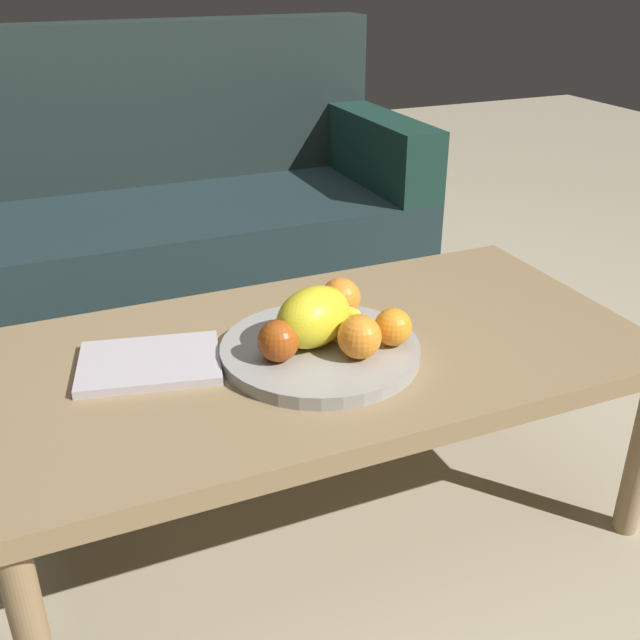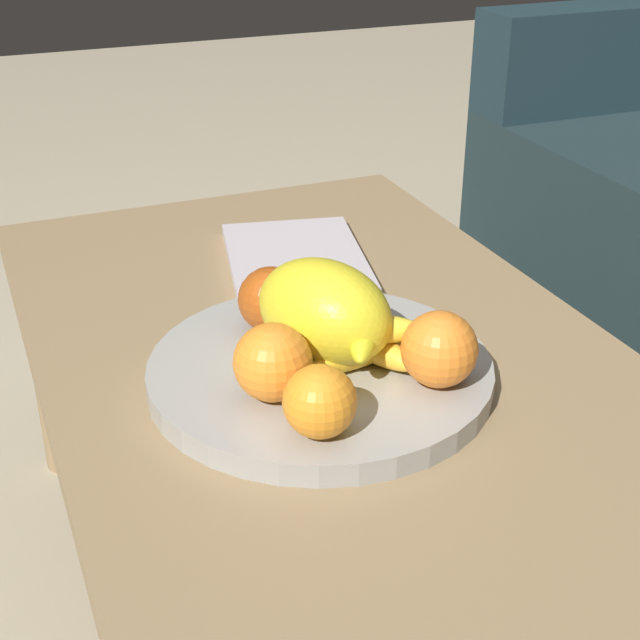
# 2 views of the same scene
# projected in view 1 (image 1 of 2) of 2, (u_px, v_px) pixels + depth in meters

# --- Properties ---
(ground_plane) EXTENTS (8.00, 8.00, 0.00)m
(ground_plane) POSITION_uv_depth(u_px,v_px,m) (321.00, 518.00, 1.59)
(ground_plane) COLOR tan
(coffee_table) EXTENTS (1.23, 0.64, 0.42)m
(coffee_table) POSITION_uv_depth(u_px,v_px,m) (322.00, 365.00, 1.42)
(coffee_table) COLOR #8F7450
(coffee_table) RESTS_ON ground_plane
(couch) EXTENTS (1.70, 0.70, 0.90)m
(couch) POSITION_uv_depth(u_px,v_px,m) (141.00, 231.00, 2.32)
(couch) COLOR #1C2C2E
(couch) RESTS_ON ground_plane
(fruit_bowl) EXTENTS (0.37, 0.37, 0.03)m
(fruit_bowl) POSITION_uv_depth(u_px,v_px,m) (320.00, 350.00, 1.36)
(fruit_bowl) COLOR #9E9C96
(fruit_bowl) RESTS_ON coffee_table
(melon_large_front) EXTENTS (0.19, 0.17, 0.11)m
(melon_large_front) POSITION_uv_depth(u_px,v_px,m) (313.00, 317.00, 1.33)
(melon_large_front) COLOR yellow
(melon_large_front) RESTS_ON fruit_bowl
(orange_front) EXTENTS (0.07, 0.07, 0.07)m
(orange_front) POSITION_uv_depth(u_px,v_px,m) (393.00, 327.00, 1.34)
(orange_front) COLOR orange
(orange_front) RESTS_ON fruit_bowl
(orange_left) EXTENTS (0.08, 0.08, 0.08)m
(orange_left) POSITION_uv_depth(u_px,v_px,m) (359.00, 337.00, 1.30)
(orange_left) COLOR orange
(orange_left) RESTS_ON fruit_bowl
(orange_right) EXTENTS (0.08, 0.08, 0.08)m
(orange_right) POSITION_uv_depth(u_px,v_px,m) (341.00, 298.00, 1.44)
(orange_right) COLOR orange
(orange_right) RESTS_ON fruit_bowl
(apple_front) EXTENTS (0.07, 0.07, 0.07)m
(apple_front) POSITION_uv_depth(u_px,v_px,m) (278.00, 341.00, 1.29)
(apple_front) COLOR #A64714
(apple_front) RESTS_ON fruit_bowl
(banana_bunch) EXTENTS (0.16, 0.17, 0.06)m
(banana_bunch) POSITION_uv_depth(u_px,v_px,m) (319.00, 319.00, 1.38)
(banana_bunch) COLOR yellow
(banana_bunch) RESTS_ON fruit_bowl
(magazine) EXTENTS (0.28, 0.23, 0.02)m
(magazine) POSITION_uv_depth(u_px,v_px,m) (150.00, 363.00, 1.33)
(magazine) COLOR #C0B6BC
(magazine) RESTS_ON coffee_table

